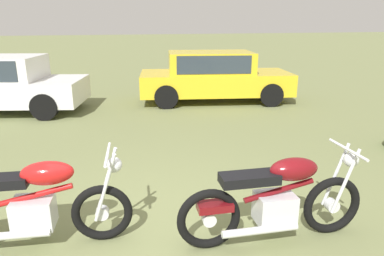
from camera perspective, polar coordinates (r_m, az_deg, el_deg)
name	(u,v)px	position (r m, az deg, el deg)	size (l,w,h in m)	color
ground_plane	(153,237)	(4.05, -6.28, -17.20)	(120.00, 120.00, 0.00)	olive
motorcycle_red	(33,205)	(4.01, -24.35, -11.24)	(2.04, 0.64, 1.02)	black
motorcycle_maroon	(276,200)	(3.86, 13.42, -11.23)	(2.06, 0.64, 1.02)	black
car_yellow	(213,74)	(10.30, 3.44, 8.72)	(4.52, 2.49, 1.43)	gold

